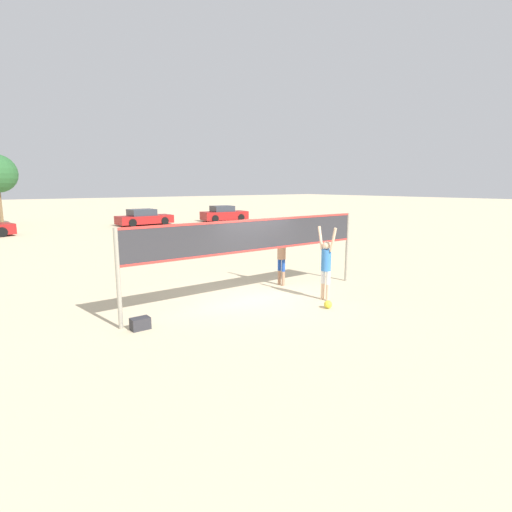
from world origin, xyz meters
TOP-DOWN VIEW (x-y plane):
  - ground_plane at (0.00, 0.00)m, footprint 200.00×200.00m
  - volleyball_net at (0.00, 0.00)m, footprint 8.03×0.10m
  - player_spiker at (1.61, -1.23)m, footprint 0.28×0.71m
  - player_blocker at (1.73, 0.88)m, footprint 0.28×0.71m
  - volleyball at (1.06, -1.85)m, footprint 0.22×0.22m
  - gear_bag at (-3.62, -0.32)m, footprint 0.43×0.28m
  - parked_car_mid at (5.91, 23.55)m, footprint 4.60×2.08m
  - parked_car_far at (13.39, 22.78)m, footprint 4.46×2.36m

SIDE VIEW (x-z plane):
  - ground_plane at x=0.00m, z-range 0.00..0.00m
  - volleyball at x=1.06m, z-range 0.00..0.22m
  - gear_bag at x=-3.62m, z-range 0.00..0.28m
  - parked_car_mid at x=5.91m, z-range -0.07..1.27m
  - parked_car_far at x=13.39m, z-range -0.07..1.35m
  - player_spiker at x=1.61m, z-range 0.06..2.21m
  - player_blocker at x=1.73m, z-range 0.06..2.25m
  - volleyball_net at x=0.00m, z-range 0.56..2.93m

